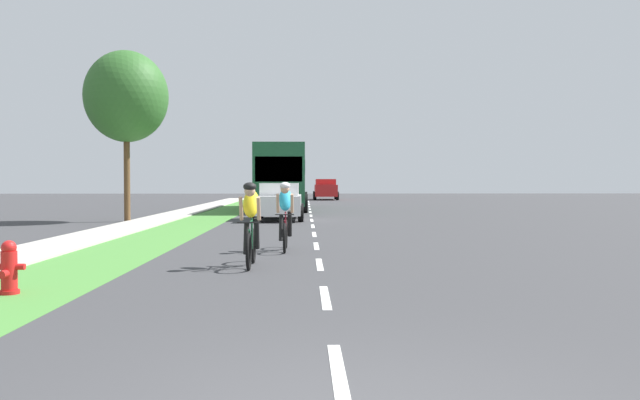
# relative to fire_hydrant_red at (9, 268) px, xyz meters

# --- Properties ---
(ground_plane) EXTENTS (120.00, 120.00, 0.00)m
(ground_plane) POSITION_rel_fire_hydrant_red_xyz_m (4.46, 14.91, -0.37)
(ground_plane) COLOR #38383A
(grass_verge) EXTENTS (2.13, 70.00, 0.01)m
(grass_verge) POSITION_rel_fire_hydrant_red_xyz_m (0.00, 14.91, -0.37)
(grass_verge) COLOR #478438
(grass_verge) RESTS_ON ground_plane
(sidewalk_concrete) EXTENTS (1.72, 70.00, 0.10)m
(sidewalk_concrete) POSITION_rel_fire_hydrant_red_xyz_m (-1.93, 14.91, -0.37)
(sidewalk_concrete) COLOR #B2ADA3
(sidewalk_concrete) RESTS_ON ground_plane
(lane_markings_center) EXTENTS (0.12, 54.30, 0.01)m
(lane_markings_center) POSITION_rel_fire_hydrant_red_xyz_m (4.46, 18.91, -0.37)
(lane_markings_center) COLOR white
(lane_markings_center) RESTS_ON ground_plane
(fire_hydrant_red) EXTENTS (0.44, 0.38, 0.76)m
(fire_hydrant_red) POSITION_rel_fire_hydrant_red_xyz_m (0.00, 0.00, 0.00)
(fire_hydrant_red) COLOR red
(fire_hydrant_red) RESTS_ON ground_plane
(cyclist_lead) EXTENTS (0.42, 1.72, 1.58)m
(cyclist_lead) POSITION_rel_fire_hydrant_red_xyz_m (3.18, 2.83, 0.44)
(cyclist_lead) COLOR black
(cyclist_lead) RESTS_ON ground_plane
(cyclist_trailing) EXTENTS (0.42, 1.72, 1.58)m
(cyclist_trailing) POSITION_rel_fire_hydrant_red_xyz_m (3.73, 5.58, 0.44)
(cyclist_trailing) COLOR black
(cyclist_trailing) RESTS_ON ground_plane
(sedan_white) EXTENTS (1.98, 4.30, 1.52)m
(sedan_white) POSITION_rel_fire_hydrant_red_xyz_m (3.14, 17.53, 0.40)
(sedan_white) COLOR silver
(sedan_white) RESTS_ON ground_plane
(bus_dark_green) EXTENTS (2.78, 11.60, 3.48)m
(bus_dark_green) POSITION_rel_fire_hydrant_red_xyz_m (2.93, 27.21, 1.61)
(bus_dark_green) COLOR #194C2D
(bus_dark_green) RESTS_ON ground_plane
(suv_red) EXTENTS (2.15, 4.70, 1.79)m
(suv_red) POSITION_rel_fire_hydrant_red_xyz_m (5.98, 46.77, 0.58)
(suv_red) COLOR red
(suv_red) RESTS_ON ground_plane
(street_tree_near) EXTENTS (3.26, 3.26, 6.73)m
(street_tree_near) POSITION_rel_fire_hydrant_red_xyz_m (-2.84, 16.40, 4.54)
(street_tree_near) COLOR brown
(street_tree_near) RESTS_ON ground_plane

